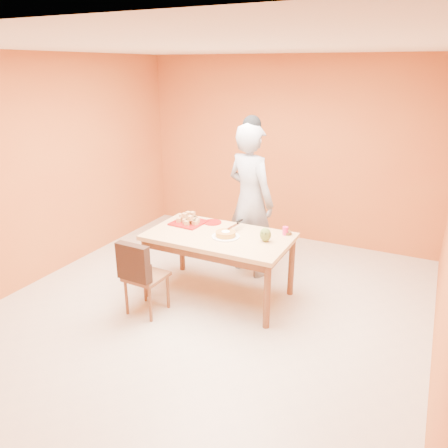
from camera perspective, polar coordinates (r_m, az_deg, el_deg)
The scene contains 16 objects.
floor at distance 4.93m, azimuth -1.98°, elevation -11.00°, with size 5.00×5.00×0.00m, color beige.
ceiling at distance 4.23m, azimuth -2.45°, elevation 22.16°, with size 5.00×5.00×0.00m, color white.
wall_back at distance 6.64m, azimuth 8.28°, elevation 9.48°, with size 4.50×4.50×0.00m, color #BF662C.
wall_left at distance 5.79m, azimuth -22.33°, elevation 6.64°, with size 5.00×5.00×0.00m, color #BF662C.
dining_table at distance 4.91m, azimuth -0.68°, elevation -2.41°, with size 1.60×0.90×0.76m.
dining_chair at distance 4.74m, azimuth -10.28°, elevation -6.57°, with size 0.41×0.47×0.86m.
pastry_pile at distance 5.21m, azimuth -4.68°, elevation 0.83°, with size 0.32×0.32×0.11m, color tan, non-canonical shape.
person at distance 5.43m, azimuth 3.46°, elevation 3.05°, with size 0.70×0.46×1.92m, color gray.
pastry_platter at distance 5.23m, azimuth -4.66°, elevation 0.18°, with size 0.36×0.36×0.02m, color maroon.
red_dinner_plate at distance 5.24m, azimuth -1.52°, elevation 0.22°, with size 0.22×0.22×0.01m, color maroon.
white_cake_plate at distance 4.81m, azimuth 0.22°, elevation -1.65°, with size 0.31×0.31×0.01m, color white.
sponge_cake at distance 4.79m, azimuth 0.22°, elevation -1.31°, with size 0.22×0.22×0.05m, color gold.
cake_server at distance 4.93m, azimuth 1.24°, elevation -0.30°, with size 0.04×0.23×0.01m, color white.
egg_ornament at distance 4.68m, azimuth 5.43°, elevation -1.40°, with size 0.12×0.10×0.16m, color olive.
magenta_glass at distance 4.91m, azimuth 8.02°, elevation -0.89°, with size 0.06×0.06×0.09m, color #DE215E.
checker_tin at distance 4.93m, azimuth 8.24°, elevation -1.15°, with size 0.10×0.10×0.03m, color #38210F.
Camera 1 is at (2.03, -3.71, 2.54)m, focal length 35.00 mm.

